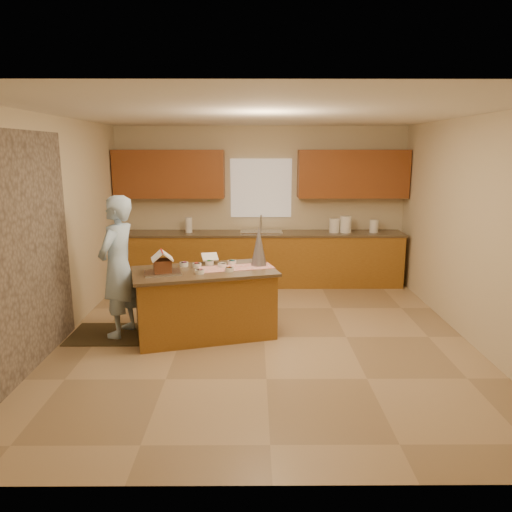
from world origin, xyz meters
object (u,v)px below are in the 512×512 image
at_px(island_base, 205,304).
at_px(boy, 118,267).
at_px(gingerbread_house, 162,264).
at_px(tinsel_tree, 259,246).

bearing_deg(island_base, boy, 164.52).
bearing_deg(boy, island_base, 105.07).
xyz_separation_m(boy, gingerbread_house, (0.58, -0.18, 0.08)).
bearing_deg(gingerbread_house, tinsel_tree, 19.57).
relative_size(boy, gingerbread_house, 5.57).
distance_m(tinsel_tree, boy, 1.77).
bearing_deg(island_base, tinsel_tree, 3.67).
relative_size(tinsel_tree, gingerbread_house, 1.61).
distance_m(island_base, tinsel_tree, 1.00).
bearing_deg(tinsel_tree, boy, -172.49).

